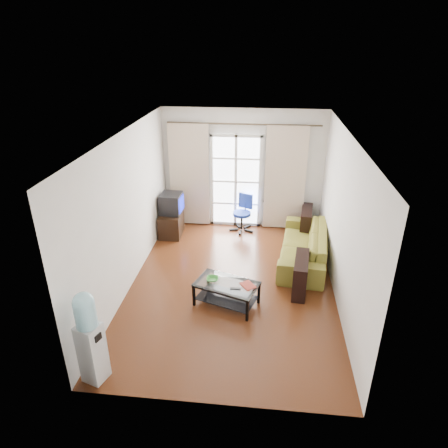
# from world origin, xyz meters

# --- Properties ---
(floor) EXTENTS (5.20, 5.20, 0.00)m
(floor) POSITION_xyz_m (0.00, 0.00, 0.00)
(floor) COLOR #592C15
(floor) RESTS_ON ground
(ceiling) EXTENTS (5.20, 5.20, 0.00)m
(ceiling) POSITION_xyz_m (0.00, 0.00, 2.70)
(ceiling) COLOR white
(ceiling) RESTS_ON wall_back
(wall_back) EXTENTS (3.60, 0.02, 2.70)m
(wall_back) POSITION_xyz_m (0.00, 2.60, 1.35)
(wall_back) COLOR white
(wall_back) RESTS_ON floor
(wall_front) EXTENTS (3.60, 0.02, 2.70)m
(wall_front) POSITION_xyz_m (0.00, -2.60, 1.35)
(wall_front) COLOR white
(wall_front) RESTS_ON floor
(wall_left) EXTENTS (0.02, 5.20, 2.70)m
(wall_left) POSITION_xyz_m (-1.80, 0.00, 1.35)
(wall_left) COLOR white
(wall_left) RESTS_ON floor
(wall_right) EXTENTS (0.02, 5.20, 2.70)m
(wall_right) POSITION_xyz_m (1.80, 0.00, 1.35)
(wall_right) COLOR white
(wall_right) RESTS_ON floor
(french_door) EXTENTS (1.16, 0.06, 2.15)m
(french_door) POSITION_xyz_m (-0.15, 2.54, 1.07)
(french_door) COLOR white
(french_door) RESTS_ON wall_back
(curtain_rod) EXTENTS (3.30, 0.04, 0.04)m
(curtain_rod) POSITION_xyz_m (0.00, 2.50, 2.38)
(curtain_rod) COLOR #4C3F2D
(curtain_rod) RESTS_ON wall_back
(curtain_left) EXTENTS (0.90, 0.07, 2.35)m
(curtain_left) POSITION_xyz_m (-1.20, 2.48, 1.20)
(curtain_left) COLOR beige
(curtain_left) RESTS_ON curtain_rod
(curtain_right) EXTENTS (0.90, 0.07, 2.35)m
(curtain_right) POSITION_xyz_m (0.95, 2.48, 1.20)
(curtain_right) COLOR beige
(curtain_right) RESTS_ON curtain_rod
(radiator) EXTENTS (0.64, 0.12, 0.64)m
(radiator) POSITION_xyz_m (0.80, 2.50, 0.33)
(radiator) COLOR #9C9C9F
(radiator) RESTS_ON floor
(sofa) EXTENTS (2.38, 1.36, 0.64)m
(sofa) POSITION_xyz_m (1.33, 1.06, 0.32)
(sofa) COLOR olive
(sofa) RESTS_ON floor
(coffee_table) EXTENTS (1.14, 0.87, 0.41)m
(coffee_table) POSITION_xyz_m (-0.04, -0.58, 0.26)
(coffee_table) COLOR silver
(coffee_table) RESTS_ON floor
(bowl) EXTENTS (0.23, 0.23, 0.05)m
(bowl) POSITION_xyz_m (-0.28, -0.52, 0.43)
(bowl) COLOR #31884B
(bowl) RESTS_ON coffee_table
(book) EXTENTS (0.42, 0.43, 0.02)m
(book) POSITION_xyz_m (0.24, -0.68, 0.42)
(book) COLOR red
(book) RESTS_ON coffee_table
(remote) EXTENTS (0.17, 0.05, 0.02)m
(remote) POSITION_xyz_m (0.12, -0.73, 0.42)
(remote) COLOR black
(remote) RESTS_ON coffee_table
(tv_stand) EXTENTS (0.49, 0.72, 0.52)m
(tv_stand) POSITION_xyz_m (-1.54, 1.87, 0.26)
(tv_stand) COLOR black
(tv_stand) RESTS_ON floor
(crt_tv) EXTENTS (0.51, 0.51, 0.45)m
(crt_tv) POSITION_xyz_m (-1.53, 1.92, 0.74)
(crt_tv) COLOR black
(crt_tv) RESTS_ON tv_stand
(task_chair) EXTENTS (0.75, 0.75, 0.84)m
(task_chair) POSITION_xyz_m (0.03, 2.28, 0.25)
(task_chair) COLOR black
(task_chair) RESTS_ON floor
(water_cooler) EXTENTS (0.34, 0.34, 1.33)m
(water_cooler) POSITION_xyz_m (-1.57, -2.35, 0.70)
(water_cooler) COLOR silver
(water_cooler) RESTS_ON floor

